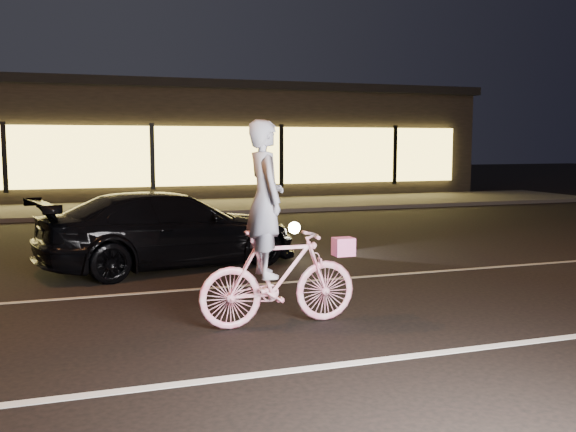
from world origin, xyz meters
name	(u,v)px	position (x,y,z in m)	size (l,w,h in m)	color
ground	(312,320)	(0.00, 0.00, 0.00)	(90.00, 90.00, 0.00)	black
lane_stripe_near	(369,361)	(0.00, -1.50, 0.00)	(60.00, 0.12, 0.01)	silver
lane_stripe_far	(263,284)	(0.00, 2.00, 0.00)	(60.00, 0.10, 0.01)	gray
sidewalk	(161,208)	(0.00, 13.00, 0.06)	(30.00, 4.00, 0.12)	#383533
storefront	(139,140)	(0.00, 18.97, 2.15)	(25.40, 8.42, 4.20)	black
cyclist	(275,254)	(-0.47, -0.07, 0.82)	(1.83, 0.63, 2.30)	#FB386D
sedan	(171,229)	(-1.06, 3.78, 0.63)	(4.60, 2.67, 1.25)	black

